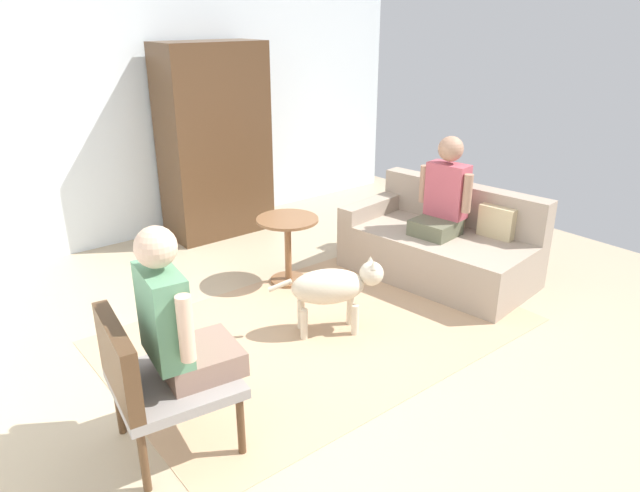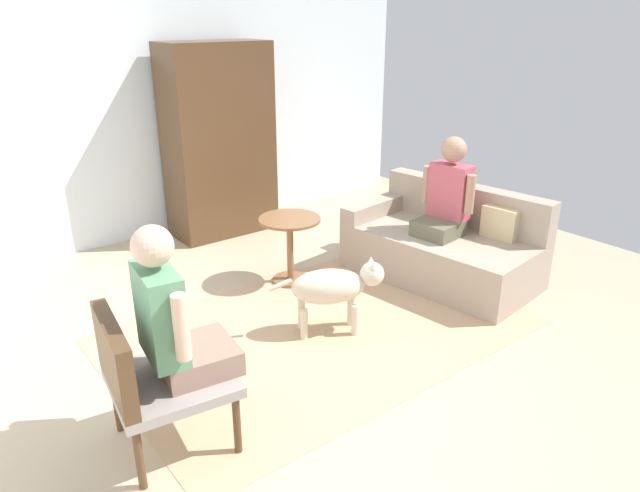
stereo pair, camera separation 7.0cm
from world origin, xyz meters
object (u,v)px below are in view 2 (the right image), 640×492
at_px(person_on_couch, 447,195).
at_px(round_end_table, 290,240).
at_px(armoire_cabinet, 219,141).
at_px(couch, 443,246).
at_px(armchair, 148,374).
at_px(person_on_armchair, 172,319).
at_px(dog, 334,287).

height_order(person_on_couch, round_end_table, person_on_couch).
bearing_deg(armoire_cabinet, person_on_couch, -67.16).
relative_size(couch, person_on_couch, 2.07).
distance_m(armchair, armoire_cabinet, 3.58).
relative_size(couch, person_on_armchair, 2.03).
bearing_deg(person_on_armchair, round_end_table, 38.52).
height_order(person_on_armchair, armoire_cabinet, armoire_cabinet).
xyz_separation_m(couch, dog, (-1.45, -0.19, 0.09)).
bearing_deg(armoire_cabinet, dog, -99.93).
relative_size(couch, round_end_table, 2.93).
bearing_deg(dog, person_on_armchair, -163.82).
bearing_deg(armoire_cabinet, person_on_armchair, -122.90).
xyz_separation_m(armchair, person_on_armchair, (0.15, -0.02, 0.29)).
bearing_deg(couch, dog, -172.53).
distance_m(couch, armchair, 3.12).
relative_size(person_on_couch, person_on_armchair, 0.98).
height_order(couch, person_on_couch, person_on_couch).
distance_m(armchair, person_on_couch, 3.09).
height_order(dog, armoire_cabinet, armoire_cabinet).
height_order(person_on_couch, dog, person_on_couch).
xyz_separation_m(round_end_table, armoire_cabinet, (0.18, 1.56, 0.61)).
xyz_separation_m(couch, person_on_armchair, (-2.90, -0.61, 0.49)).
height_order(couch, armchair, armchair).
bearing_deg(round_end_table, person_on_couch, -33.48).
xyz_separation_m(couch, person_on_couch, (-0.03, -0.02, 0.50)).
relative_size(armchair, dog, 1.07).
bearing_deg(round_end_table, armchair, -144.30).
bearing_deg(dog, couch, 7.47).
xyz_separation_m(person_on_couch, person_on_armchair, (-2.87, -0.59, -0.01)).
xyz_separation_m(person_on_couch, round_end_table, (-1.16, 0.77, -0.39)).
bearing_deg(armoire_cabinet, couch, -66.35).
height_order(round_end_table, armoire_cabinet, armoire_cabinet).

